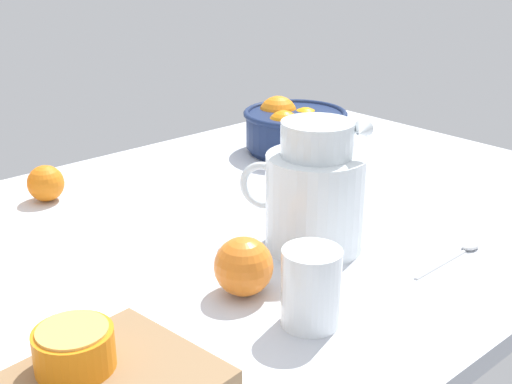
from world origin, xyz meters
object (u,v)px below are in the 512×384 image
object	(u,v)px
juice_glass	(311,291)
loose_orange_1	(46,183)
juice_pitcher	(315,200)
orange_half_0	(74,348)
loose_orange_4	(244,266)
fruit_bowl	(294,128)
spoon	(457,254)

from	to	relation	value
juice_glass	loose_orange_1	size ratio (longest dim) A/B	1.53
juice_pitcher	orange_half_0	bearing A→B (deg)	-171.12
orange_half_0	loose_orange_4	size ratio (longest dim) A/B	1.07
fruit_bowl	juice_glass	xyz separation A→B (cm)	(-47.09, -49.89, -0.82)
fruit_bowl	loose_orange_1	size ratio (longest dim) A/B	3.44
orange_half_0	loose_orange_1	world-z (taller)	orange_half_0
juice_pitcher	spoon	distance (cm)	22.36
juice_pitcher	spoon	size ratio (longest dim) A/B	1.28
orange_half_0	juice_pitcher	bearing A→B (deg)	8.88
orange_half_0	spoon	world-z (taller)	orange_half_0
loose_orange_1	loose_orange_4	size ratio (longest dim) A/B	0.82
loose_orange_1	juice_pitcher	bearing A→B (deg)	-63.88
loose_orange_4	spoon	distance (cm)	33.23
loose_orange_1	spoon	bearing A→B (deg)	-60.30
juice_pitcher	loose_orange_1	xyz separation A→B (cm)	(-21.70, 44.27, -4.20)
fruit_bowl	juice_glass	bearing A→B (deg)	-133.35
loose_orange_4	juice_pitcher	bearing A→B (deg)	12.16
fruit_bowl	juice_pitcher	size ratio (longest dim) A/B	1.10
juice_glass	loose_orange_4	bearing A→B (deg)	96.40
loose_orange_1	spoon	size ratio (longest dim) A/B	0.41
juice_glass	loose_orange_1	distance (cm)	59.20
juice_pitcher	fruit_bowl	bearing A→B (deg)	48.64
orange_half_0	spoon	xyz separation A→B (cm)	(56.17, -9.99, -4.25)
juice_pitcher	juice_glass	world-z (taller)	juice_pitcher
juice_pitcher	loose_orange_4	world-z (taller)	juice_pitcher
fruit_bowl	spoon	xyz separation A→B (cm)	(-17.94, -51.96, -4.79)
juice_pitcher	juice_glass	size ratio (longest dim) A/B	2.04
fruit_bowl	juice_glass	size ratio (longest dim) A/B	2.25
juice_glass	spoon	bearing A→B (deg)	-4.07
fruit_bowl	orange_half_0	distance (cm)	85.17
loose_orange_4	juice_glass	bearing A→B (deg)	-83.60
fruit_bowl	juice_glass	distance (cm)	68.61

